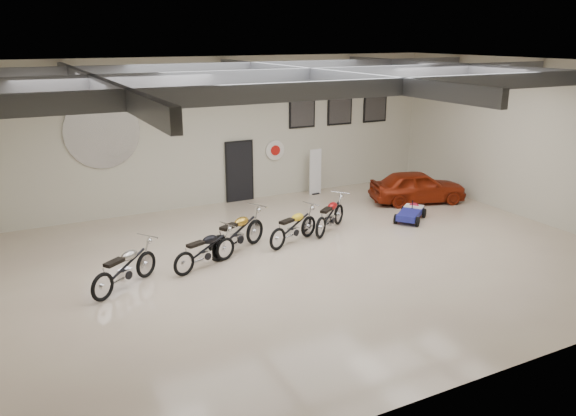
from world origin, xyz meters
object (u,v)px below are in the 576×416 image
motorcycle_silver (125,267)px  motorcycle_black (205,249)px  motorcycle_yellow (293,226)px  motorcycle_gold (237,232)px  motorcycle_red (330,215)px  vintage_car (418,187)px  banner_stand (315,171)px  go_kart (412,210)px

motorcycle_silver → motorcycle_black: size_ratio=1.07×
motorcycle_black → motorcycle_yellow: motorcycle_yellow is taller
motorcycle_gold → motorcycle_red: size_ratio=1.11×
motorcycle_silver → motorcycle_yellow: size_ratio=1.05×
motorcycle_silver → vintage_car: (10.63, 2.50, 0.04)m
motorcycle_gold → motorcycle_yellow: 1.68m
motorcycle_black → vintage_car: vintage_car is taller
motorcycle_black → motorcycle_yellow: bearing=-9.8°
motorcycle_black → vintage_car: bearing=-6.5°
motorcycle_silver → motorcycle_gold: 3.32m
banner_stand → motorcycle_yellow: size_ratio=0.90×
motorcycle_gold → motorcycle_red: (3.13, 0.33, -0.06)m
motorcycle_silver → motorcycle_yellow: bearing=-25.7°
motorcycle_black → motorcycle_yellow: (2.80, 0.54, 0.01)m
motorcycle_silver → go_kart: 9.29m
banner_stand → motorcycle_black: bearing=-143.0°
motorcycle_red → go_kart: (2.92, -0.22, -0.21)m
go_kart → motorcycle_yellow: bearing=144.7°
motorcycle_gold → go_kart: (6.05, 0.11, -0.26)m
motorcycle_silver → motorcycle_gold: motorcycle_gold is taller
motorcycle_gold → motorcycle_silver: bearing=168.3°
motorcycle_silver → motorcycle_black: 2.08m
banner_stand → motorcycle_black: 7.59m
banner_stand → vintage_car: size_ratio=0.52×
motorcycle_yellow → vintage_car: vintage_car is taller
motorcycle_yellow → motorcycle_red: (1.46, 0.42, 0.01)m
banner_stand → motorcycle_gold: banner_stand is taller
go_kart → motorcycle_black: bearing=147.9°
motorcycle_yellow → motorcycle_silver: bearing=167.0°
motorcycle_yellow → go_kart: size_ratio=1.14×
motorcycle_red → motorcycle_gold: bearing=149.8°
banner_stand → motorcycle_silver: banner_stand is taller
motorcycle_silver → go_kart: (9.23, 1.07, -0.22)m
motorcycle_gold → motorcycle_yellow: motorcycle_gold is taller
vintage_car → motorcycle_gold: bearing=118.4°
banner_stand → go_kart: banner_stand is taller
go_kart → banner_stand: bearing=69.6°
banner_stand → motorcycle_yellow: bearing=-128.2°
go_kart → motorcycle_gold: bearing=143.1°
motorcycle_black → banner_stand: bearing=18.1°
banner_stand → motorcycle_silver: 9.44m
go_kart → vintage_car: 2.03m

